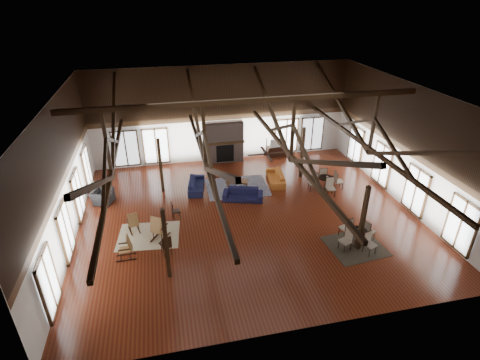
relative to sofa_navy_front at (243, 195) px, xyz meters
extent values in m
plane|color=#5B2713|center=(-0.09, -1.61, -0.30)|extent=(16.00, 16.00, 0.00)
cube|color=black|center=(-0.09, -1.61, 5.70)|extent=(16.00, 14.00, 0.02)
cube|color=silver|center=(-0.09, 5.39, 2.70)|extent=(16.00, 0.02, 6.00)
cube|color=silver|center=(-0.09, -8.61, 2.70)|extent=(16.00, 0.02, 6.00)
cube|color=silver|center=(-8.09, -1.61, 2.70)|extent=(0.02, 14.00, 6.00)
cube|color=silver|center=(7.91, -1.61, 2.70)|extent=(0.02, 14.00, 6.00)
cube|color=black|center=(-0.09, -1.61, 5.45)|extent=(15.60, 0.18, 0.22)
cube|color=black|center=(-6.09, -1.61, 2.75)|extent=(0.16, 13.70, 0.18)
cube|color=black|center=(-6.09, -1.61, 4.10)|extent=(0.14, 0.14, 2.70)
cube|color=black|center=(-6.09, 1.89, 3.97)|extent=(0.15, 7.07, 3.12)
cube|color=black|center=(-6.09, -5.11, 3.97)|extent=(0.15, 7.07, 3.12)
cube|color=black|center=(-2.09, -1.61, 2.75)|extent=(0.16, 13.70, 0.18)
cube|color=black|center=(-2.09, -1.61, 4.10)|extent=(0.14, 0.14, 2.70)
cube|color=black|center=(-2.09, 1.89, 3.97)|extent=(0.15, 7.07, 3.12)
cube|color=black|center=(-2.09, -5.11, 3.97)|extent=(0.15, 7.07, 3.12)
cube|color=black|center=(1.91, -1.61, 2.75)|extent=(0.16, 13.70, 0.18)
cube|color=black|center=(1.91, -1.61, 4.10)|extent=(0.14, 0.14, 2.70)
cube|color=black|center=(1.91, 1.89, 3.97)|extent=(0.15, 7.07, 3.12)
cube|color=black|center=(1.91, -5.11, 3.97)|extent=(0.15, 7.07, 3.12)
cube|color=black|center=(5.91, -1.61, 2.75)|extent=(0.16, 13.70, 0.18)
cube|color=black|center=(5.91, -1.61, 4.10)|extent=(0.14, 0.14, 2.70)
cube|color=black|center=(5.91, 1.89, 3.97)|extent=(0.15, 7.07, 3.12)
cube|color=black|center=(5.91, -5.11, 3.97)|extent=(0.15, 7.07, 3.12)
cube|color=black|center=(-4.09, -5.11, 1.22)|extent=(0.16, 0.16, 3.05)
cube|color=black|center=(3.91, -5.11, 1.22)|extent=(0.16, 0.16, 3.05)
cube|color=black|center=(-4.09, 1.89, 1.22)|extent=(0.16, 0.16, 3.05)
cube|color=black|center=(3.91, 1.89, 1.22)|extent=(0.16, 0.16, 3.05)
cube|color=#746058|center=(-0.09, 5.07, 1.00)|extent=(2.40, 0.62, 2.60)
cube|color=black|center=(-0.09, 4.75, 0.35)|extent=(1.10, 0.06, 1.10)
cube|color=#362210|center=(-0.09, 4.79, 1.05)|extent=(2.50, 0.20, 0.12)
cylinder|color=black|center=(0.41, -2.61, 3.75)|extent=(0.04, 0.04, 0.70)
cylinder|color=black|center=(0.41, -2.61, 3.40)|extent=(0.20, 0.20, 0.10)
cube|color=black|center=(0.86, -2.61, 3.40)|extent=(0.70, 0.12, 0.02)
cube|color=black|center=(0.41, -2.16, 3.40)|extent=(0.12, 0.70, 0.02)
cube|color=black|center=(-0.04, -2.61, 3.40)|extent=(0.70, 0.12, 0.02)
cube|color=black|center=(0.41, -3.06, 3.40)|extent=(0.12, 0.70, 0.02)
imported|color=#141437|center=(0.00, 0.00, 0.00)|extent=(2.23, 1.39, 0.61)
imported|color=#15183A|center=(-2.26, 1.64, -0.01)|extent=(2.14, 1.14, 0.59)
imported|color=#C06725|center=(2.27, 1.55, 0.00)|extent=(2.16, 1.07, 0.61)
cube|color=brown|center=(-0.03, 1.34, 0.13)|extent=(1.34, 0.96, 0.06)
cube|color=brown|center=(-0.54, 1.14, -0.10)|extent=(0.06, 0.06, 0.40)
cube|color=brown|center=(-0.54, 1.54, -0.10)|extent=(0.06, 0.06, 0.40)
cube|color=brown|center=(0.47, 1.14, -0.10)|extent=(0.06, 0.06, 0.40)
cube|color=brown|center=(0.47, 1.54, -0.10)|extent=(0.06, 0.06, 0.40)
imported|color=#B2B2B2|center=(-0.16, 1.30, 0.25)|extent=(0.20, 0.20, 0.18)
imported|color=#29292B|center=(-7.19, 1.33, 0.04)|extent=(1.30, 1.21, 0.69)
cube|color=black|center=(-7.69, 1.97, -0.03)|extent=(0.42, 0.42, 0.56)
cylinder|color=black|center=(-7.69, 1.97, 0.42)|extent=(0.08, 0.08, 0.34)
cone|color=#F1E8CB|center=(-7.69, 1.97, 0.64)|extent=(0.30, 0.30, 0.24)
cube|color=brown|center=(-5.54, -1.66, 0.08)|extent=(0.54, 0.52, 0.05)
cube|color=brown|center=(-5.49, -1.86, 0.39)|extent=(0.47, 0.28, 0.64)
cube|color=black|center=(-5.72, -1.71, -0.28)|extent=(0.25, 0.77, 0.05)
cube|color=black|center=(-5.36, -1.61, -0.28)|extent=(0.25, 0.77, 0.05)
cube|color=brown|center=(-4.37, -2.49, 0.15)|extent=(0.71, 0.71, 0.05)
cube|color=brown|center=(-4.50, -2.69, 0.51)|extent=(0.55, 0.46, 0.76)
cube|color=black|center=(-4.55, -2.37, -0.28)|extent=(0.56, 0.81, 0.05)
cube|color=black|center=(-4.19, -2.61, -0.28)|extent=(0.56, 0.81, 0.05)
cube|color=brown|center=(-5.80, -3.61, 0.10)|extent=(0.45, 0.47, 0.05)
cube|color=brown|center=(-5.59, -3.61, 0.42)|extent=(0.18, 0.46, 0.67)
cube|color=black|center=(-5.80, -3.80, -0.28)|extent=(0.82, 0.06, 0.05)
cube|color=black|center=(-5.80, -3.42, -0.28)|extent=(0.82, 0.06, 0.05)
cube|color=black|center=(-3.56, -1.06, 0.10)|extent=(0.43, 0.43, 0.05)
cube|color=black|center=(-3.73, -1.08, 0.35)|extent=(0.09, 0.38, 0.50)
cylinder|color=black|center=(-3.56, -1.06, -0.10)|extent=(0.03, 0.03, 0.41)
cube|color=black|center=(-4.14, -3.71, 0.12)|extent=(0.50, 0.50, 0.05)
cube|color=black|center=(-4.09, -3.88, 0.38)|extent=(0.40, 0.15, 0.52)
cylinder|color=black|center=(-4.14, -3.71, -0.09)|extent=(0.03, 0.03, 0.43)
cylinder|color=black|center=(3.98, -4.82, 0.38)|extent=(0.81, 0.81, 0.04)
cylinder|color=black|center=(3.98, -4.82, 0.05)|extent=(0.10, 0.10, 0.67)
cylinder|color=black|center=(3.98, -4.82, -0.28)|extent=(0.49, 0.49, 0.04)
cylinder|color=black|center=(4.71, 0.13, 0.41)|extent=(0.84, 0.84, 0.04)
cylinder|color=black|center=(4.71, 0.13, 0.06)|extent=(0.10, 0.10, 0.69)
cylinder|color=black|center=(4.71, 0.13, -0.28)|extent=(0.50, 0.50, 0.04)
imported|color=#B2B2B2|center=(4.02, -4.81, 0.45)|extent=(0.16, 0.16, 0.10)
imported|color=#B2B2B2|center=(4.75, 0.09, 0.47)|extent=(0.13, 0.13, 0.09)
cube|color=black|center=(3.45, 5.14, 0.02)|extent=(1.29, 0.48, 0.64)
imported|color=#B2B2B2|center=(3.42, 5.14, 0.61)|extent=(0.96, 0.21, 0.55)
cube|color=tan|center=(-4.88, -2.24, -0.30)|extent=(2.91, 2.40, 0.01)
cube|color=#181A44|center=(-0.01, 1.40, -0.30)|extent=(3.48, 2.66, 0.01)
cube|color=black|center=(3.88, -4.94, -0.30)|extent=(2.53, 2.34, 0.01)
camera|label=1|loc=(-3.80, -16.64, 9.74)|focal=28.00mm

